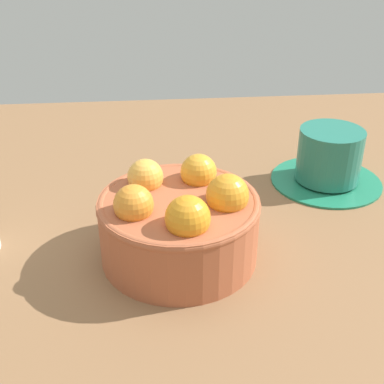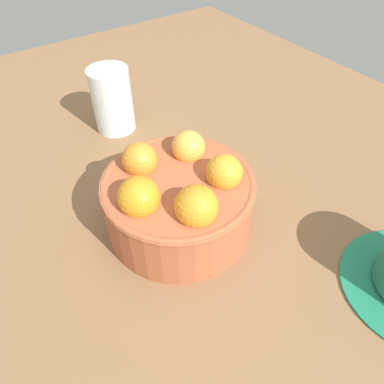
% 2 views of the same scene
% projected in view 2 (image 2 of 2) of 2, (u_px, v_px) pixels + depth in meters
% --- Properties ---
extents(ground_plane, '(1.25, 1.04, 0.05)m').
position_uv_depth(ground_plane, '(180.00, 236.00, 0.46)').
color(ground_plane, brown).
extents(terracotta_bowl, '(0.17, 0.17, 0.10)m').
position_uv_depth(terracotta_bowl, '(178.00, 198.00, 0.41)').
color(terracotta_bowl, '#AD5938').
rests_on(terracotta_bowl, ground_plane).
extents(water_glass, '(0.06, 0.06, 0.10)m').
position_uv_depth(water_glass, '(112.00, 100.00, 0.55)').
color(water_glass, silver).
rests_on(water_glass, ground_plane).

